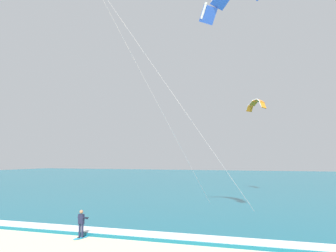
# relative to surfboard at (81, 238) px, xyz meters

# --- Properties ---
(sea) EXTENTS (200.00, 120.00, 0.20)m
(sea) POSITION_rel_surfboard_xyz_m (2.98, 60.55, 0.07)
(sea) COLOR #146075
(sea) RESTS_ON ground
(surf_foam) EXTENTS (200.00, 1.68, 0.04)m
(surf_foam) POSITION_rel_surfboard_xyz_m (2.98, 1.55, 0.19)
(surf_foam) COLOR white
(surf_foam) RESTS_ON sea
(surfboard) EXTENTS (0.54, 1.43, 0.09)m
(surfboard) POSITION_rel_surfboard_xyz_m (0.00, 0.00, 0.00)
(surfboard) COLOR #239EC6
(surfboard) RESTS_ON ground
(kitesurfer) EXTENTS (0.55, 0.54, 1.69)m
(kitesurfer) POSITION_rel_surfboard_xyz_m (0.00, 0.02, 0.91)
(kitesurfer) COLOR #191E38
(kitesurfer) RESTS_ON ground
(kite_distant) EXTENTS (3.14, 3.83, 1.57)m
(kite_distant) POSITION_rel_surfboard_xyz_m (6.63, 32.43, 12.25)
(kite_distant) COLOR orange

